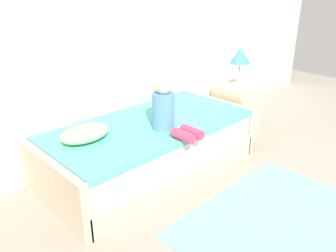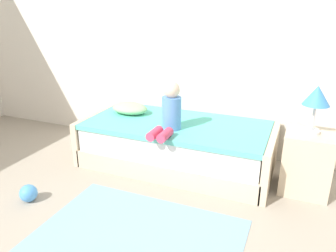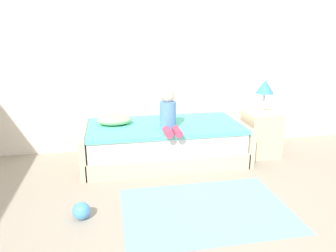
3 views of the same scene
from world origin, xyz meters
The scene contains 7 objects.
wall_rear centered at (0.00, 2.60, 1.45)m, with size 7.20×0.10×2.90m, color silver.
bed centered at (-0.26, 2.00, 0.25)m, with size 2.11×1.00×0.50m.
nightstand centered at (1.09, 1.96, 0.30)m, with size 0.44×0.44×0.60m, color beige.
table_lamp centered at (1.09, 1.96, 0.94)m, with size 0.24×0.24×0.45m.
child_figure centered at (-0.24, 1.77, 0.70)m, with size 0.20×0.51×0.50m.
pillow centered at (-0.89, 2.10, 0.56)m, with size 0.44×0.30×0.13m, color #99CC8C.
area_rug centered at (-0.08, 0.70, 0.00)m, with size 1.60×1.10×0.01m, color #7AA8CC.
Camera 1 is at (-2.22, -0.29, 1.77)m, focal length 36.82 mm.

